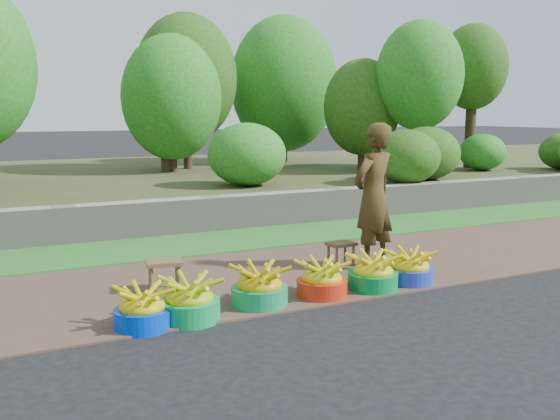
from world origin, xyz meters
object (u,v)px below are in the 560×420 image
stool_right (341,247)px  vendor_woman (373,196)px  basin_f (410,269)px  basin_a (142,310)px  basin_b (190,301)px  stool_left (164,267)px  basin_c (259,288)px  basin_d (322,281)px  basin_e (373,274)px

stool_right → vendor_woman: bearing=-40.5°
basin_f → vendor_woman: bearing=88.7°
basin_a → basin_f: 2.95m
basin_b → basin_f: basin_b is taller
basin_a → vendor_woman: (2.97, 0.83, 0.71)m
stool_left → vendor_woman: vendor_woman is taller
basin_a → basin_c: bearing=5.3°
basin_a → basin_d: (1.85, 0.09, 0.01)m
basin_a → basin_f: (2.95, 0.09, 0.00)m
basin_d → basin_f: bearing=-0.2°
basin_c → stool_left: basin_c is taller
basin_b → basin_d: 1.42m
basin_c → vendor_woman: 2.06m
basin_c → basin_d: size_ratio=1.07×
basin_b → stool_left: bearing=86.9°
basin_e → stool_left: size_ratio=1.28×
basin_c → basin_f: (1.79, -0.02, -0.01)m
stool_right → vendor_woman: 0.73m
basin_b → basin_f: bearing=1.8°
basin_c → vendor_woman: vendor_woman is taller
basin_e → vendor_woman: bearing=55.5°
basin_a → stool_right: basin_a is taller
basin_c → basin_e: 1.29m
basin_a → basin_c: size_ratio=0.91×
basin_f → stool_left: 2.63m
basin_b → basin_c: 0.74m
basin_f → stool_left: (-2.47, 0.89, 0.10)m
basin_d → vendor_woman: vendor_woman is taller
basin_d → vendor_woman: (1.12, 0.73, 0.70)m
stool_left → basin_a: bearing=-116.2°
basin_d → stool_left: (-1.36, 0.88, 0.10)m
basin_a → basin_e: bearing=1.7°
basin_b → stool_right: size_ratio=1.61×
basin_c → basin_e: size_ratio=1.04×
stool_right → stool_left: bearing=-177.6°
vendor_woman → basin_d: bearing=14.3°
basin_b → stool_right: 2.49m
basin_f → vendor_woman: (0.02, 0.74, 0.71)m
stool_left → stool_right: size_ratio=1.22×
basin_a → basin_f: basin_f is taller
basin_b → basin_e: basin_b is taller
basin_d → basin_f: 1.11m
basin_b → vendor_woman: 2.76m
basin_b → basin_d: size_ratio=1.06×
basin_b → basin_d: (1.42, 0.08, -0.01)m
basin_a → vendor_woman: 3.16m
basin_e → stool_right: 1.03m
basin_d → basin_e: size_ratio=0.97×
basin_b → stool_right: (2.26, 1.06, 0.07)m
basin_f → stool_right: (-0.27, 0.98, 0.08)m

